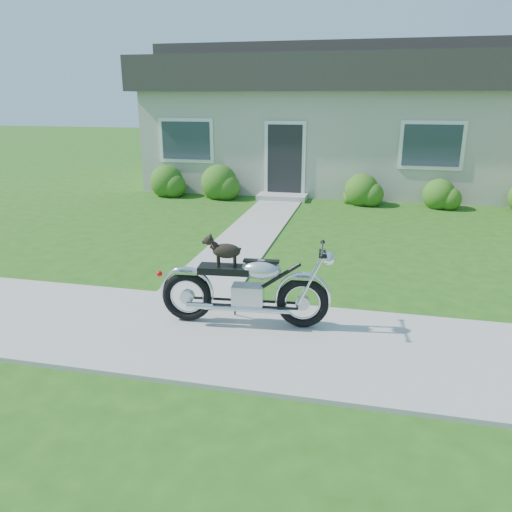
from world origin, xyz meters
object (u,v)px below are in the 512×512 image
at_px(potted_plant_left, 210,186).
at_px(motorcycle_with_dog, 247,287).
at_px(potted_plant_right, 351,191).
at_px(house, 345,118).

distance_m(potted_plant_left, motorcycle_with_dog, 8.82).
xyz_separation_m(potted_plant_left, potted_plant_right, (4.08, 0.00, 0.03)).
distance_m(house, potted_plant_left, 5.33).
height_order(potted_plant_left, motorcycle_with_dog, motorcycle_with_dog).
height_order(house, potted_plant_right, house).
height_order(potted_plant_left, potted_plant_right, potted_plant_right).
bearing_deg(potted_plant_left, motorcycle_with_dog, -68.97).
xyz_separation_m(house, potted_plant_right, (0.44, -3.44, -1.80)).
height_order(potted_plant_right, motorcycle_with_dog, motorcycle_with_dog).
xyz_separation_m(house, motorcycle_with_dog, (-0.47, -11.67, -1.61)).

